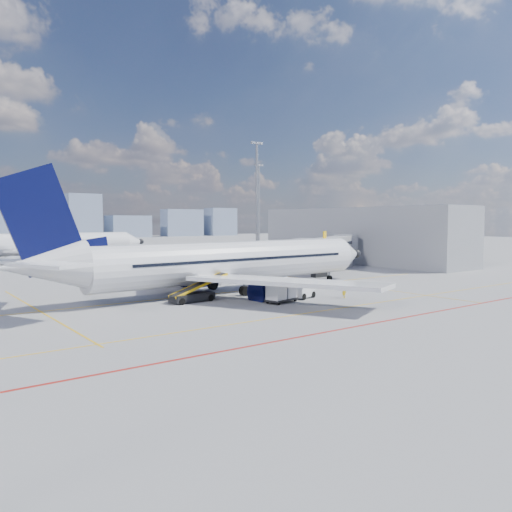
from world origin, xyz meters
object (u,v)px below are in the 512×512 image
at_px(belt_loader, 193,295).
at_px(baggage_tug, 302,290).
at_px(ramp_worker, 344,290).
at_px(main_aircraft, 221,263).
at_px(second_aircraft, 34,245).
at_px(cargo_dolly, 282,292).

bearing_deg(belt_loader, baggage_tug, -31.44).
bearing_deg(ramp_worker, main_aircraft, 49.61).
xyz_separation_m(main_aircraft, baggage_tug, (4.50, -7.66, -2.39)).
bearing_deg(second_aircraft, cargo_dolly, -84.06).
height_order(main_aircraft, ramp_worker, main_aircraft).
relative_size(second_aircraft, cargo_dolly, 11.94).
bearing_deg(main_aircraft, cargo_dolly, -84.35).
distance_m(baggage_tug, ramp_worker, 4.21).
relative_size(second_aircraft, ramp_worker, 28.11).
bearing_deg(cargo_dolly, main_aircraft, 84.10).
bearing_deg(second_aircraft, main_aircraft, -84.32).
bearing_deg(cargo_dolly, belt_loader, 125.93).
bearing_deg(belt_loader, ramp_worker, -33.31).
xyz_separation_m(second_aircraft, ramp_worker, (14.06, -64.79, -2.45)).
xyz_separation_m(main_aircraft, second_aircraft, (-5.99, 54.90, 0.00)).
xyz_separation_m(baggage_tug, belt_loader, (-9.65, 4.56, -0.17)).
distance_m(second_aircraft, ramp_worker, 66.34).
relative_size(main_aircraft, baggage_tug, 16.05).
height_order(cargo_dolly, ramp_worker, cargo_dolly).
bearing_deg(main_aircraft, baggage_tug, -62.15).
height_order(second_aircraft, belt_loader, second_aircraft).
distance_m(belt_loader, ramp_worker, 14.86).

